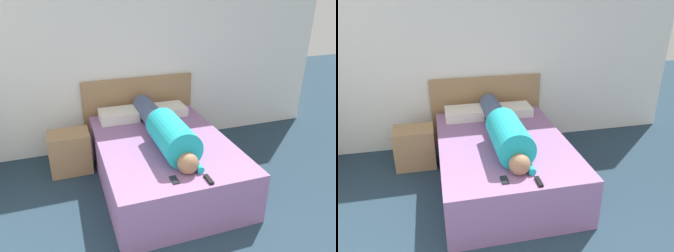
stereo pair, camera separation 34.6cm
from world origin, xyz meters
The scene contains 9 objects.
wall_back centered at (0.00, 3.89, 1.30)m, with size 5.80×0.06×2.60m.
bed centered at (0.07, 2.72, 0.27)m, with size 1.44×2.01×0.54m.
headboard centered at (0.07, 3.82, 0.50)m, with size 1.56×0.04×0.99m.
nightstand centered at (-0.95, 3.36, 0.26)m, with size 0.50×0.38×0.51m.
person_lying centered at (0.07, 2.68, 0.71)m, with size 0.37×1.76×0.37m.
pillow_near_headboard centered at (-0.29, 3.50, 0.61)m, with size 0.49×0.36×0.13m.
pillow_second centered at (0.38, 3.50, 0.60)m, with size 0.46×0.36×0.11m.
tv_remote centered at (0.20, 1.83, 0.56)m, with size 0.04×0.15×0.02m.
cell_phone centered at (-0.09, 1.93, 0.55)m, with size 0.06×0.13×0.01m.
Camera 2 is at (-0.63, -0.52, 2.20)m, focal length 35.00 mm.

